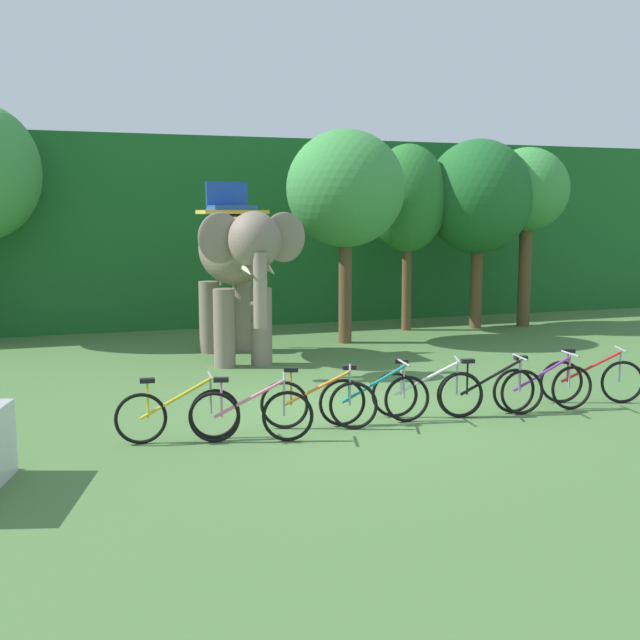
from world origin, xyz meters
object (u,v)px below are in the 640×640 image
object	(u,v)px
bike_yellow	(178,414)
bike_red	(592,380)
elephant	(236,257)
tree_left	(527,192)
bike_pink	(251,414)
tree_center	(346,190)
bike_white	(427,393)
tree_far_left	(479,197)
bike_black	(491,391)
bike_purple	(543,387)
tree_center_left	(408,199)
bike_orange	(318,403)
bike_teal	(375,399)

from	to	relation	value
bike_yellow	bike_red	size ratio (longest dim) A/B	1.05
elephant	tree_left	bearing A→B (deg)	16.81
bike_yellow	bike_pink	xyz separation A→B (m)	(0.94, -0.35, 0.00)
bike_yellow	elephant	bearing A→B (deg)	69.04
tree_center	bike_white	world-z (taller)	tree_center
elephant	bike_pink	distance (m)	6.34
tree_far_left	tree_left	size ratio (longest dim) A/B	1.04
bike_pink	tree_center	bearing A→B (deg)	60.59
bike_black	bike_purple	xyz separation A→B (m)	(0.92, -0.01, 0.00)
tree_far_left	bike_red	world-z (taller)	tree_far_left
tree_center	bike_pink	xyz separation A→B (m)	(-4.20, -7.46, -3.27)
tree_center_left	bike_yellow	size ratio (longest dim) A/B	2.86
tree_far_left	bike_pink	distance (m)	12.46
tree_center	bike_black	world-z (taller)	tree_center
elephant	bike_black	world-z (taller)	elephant
bike_yellow	tree_far_left	bearing A→B (deg)	41.44
tree_far_left	bike_pink	world-z (taller)	tree_far_left
bike_yellow	bike_black	size ratio (longest dim) A/B	1.01
tree_left	bike_purple	distance (m)	10.39
bike_yellow	bike_black	bearing A→B (deg)	-2.05
bike_yellow	bike_red	bearing A→B (deg)	0.22
tree_far_left	bike_red	bearing A→B (deg)	-107.34
bike_red	bike_yellow	bearing A→B (deg)	-179.78
bike_orange	bike_black	xyz separation A→B (m)	(2.77, -0.15, 0.00)
bike_black	tree_center	bearing A→B (deg)	87.28
tree_center	bike_purple	world-z (taller)	tree_center
elephant	bike_orange	distance (m)	5.92
elephant	bike_red	distance (m)	7.49
tree_far_left	tree_left	distance (m)	1.49
tree_far_left	elephant	distance (m)	7.82
tree_center_left	tree_left	world-z (taller)	tree_center_left
tree_center_left	bike_purple	distance (m)	9.41
bike_orange	bike_red	distance (m)	4.77
bike_pink	tree_far_left	bearing A→B (deg)	45.63
tree_far_left	bike_orange	bearing A→B (deg)	-131.51
bike_teal	tree_center_left	bearing A→B (deg)	62.17
bike_yellow	bike_teal	size ratio (longest dim) A/B	1.00
bike_white	bike_red	world-z (taller)	same
tree_left	bike_white	xyz separation A→B (m)	(-7.04, -8.17, -3.29)
bike_orange	tree_left	bearing A→B (deg)	43.11
bike_yellow	bike_red	xyz separation A→B (m)	(6.80, 0.03, 0.00)
bike_pink	bike_red	xyz separation A→B (m)	(5.86, 0.37, 0.00)
tree_center	bike_purple	xyz separation A→B (m)	(0.58, -7.29, -3.27)
tree_far_left	tree_left	world-z (taller)	tree_far_left
tree_center	bike_black	bearing A→B (deg)	-92.72
bike_yellow	bike_red	distance (m)	6.80
tree_center	elephant	size ratio (longest dim) A/B	1.22
tree_far_left	bike_yellow	bearing A→B (deg)	-138.56
tree_left	bike_teal	size ratio (longest dim) A/B	2.85
tree_left	tree_far_left	bearing A→B (deg)	178.42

